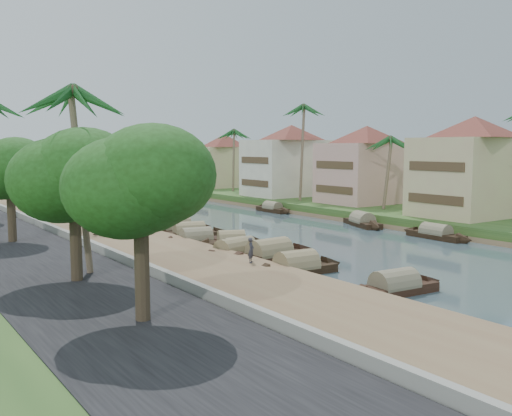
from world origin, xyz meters
TOP-DOWN VIEW (x-y plane):
  - ground at (0.00, 0.00)m, footprint 220.00×220.00m
  - left_bank at (-16.00, 20.00)m, footprint 10.00×180.00m
  - right_bank at (19.00, 20.00)m, footprint 16.00×180.00m
  - retaining_wall at (-20.20, 20.00)m, footprint 0.40×180.00m
  - far_right_fill at (56.00, 20.00)m, footprint 60.00×220.00m
  - treeline at (0.00, 100.00)m, footprint 120.00×14.00m
  - bridge at (0.00, 72.00)m, footprint 28.00×4.00m
  - building_near at (18.99, -2.00)m, footprint 14.85×14.85m
  - building_mid at (19.99, 14.00)m, footprint 14.11×14.11m
  - building_far at (18.99, 28.00)m, footprint 15.59×15.59m
  - building_distant at (19.99, 48.00)m, footprint 12.62×12.62m
  - sampan_0 at (-8.54, -15.90)m, footprint 7.68×2.14m
  - sampan_1 at (-9.80, -8.67)m, footprint 7.73×2.30m
  - sampan_2 at (-8.54, -3.98)m, footprint 9.17×2.49m
  - sampan_3 at (-9.26, -0.90)m, footprint 6.96×1.66m
  - sampan_4 at (-10.22, -1.54)m, footprint 7.47×3.36m
  - sampan_5 at (-8.10, 1.92)m, footprint 6.49×3.94m
  - sampan_6 at (-9.85, 4.68)m, footprint 7.50×3.02m
  - sampan_7 at (-8.51, 8.41)m, footprint 8.21×3.50m
  - sampan_8 at (-7.94, 12.19)m, footprint 7.86×2.96m
  - sampan_9 at (-9.14, 18.86)m, footprint 9.15×5.31m
  - sampan_10 at (-9.19, 21.19)m, footprint 8.25×5.50m
  - sampan_11 at (-8.54, 22.95)m, footprint 7.65×5.29m
  - sampan_12 at (-9.81, 24.84)m, footprint 8.53×1.85m
  - sampan_13 at (-8.87, 32.73)m, footprint 7.01×1.79m
  - sampan_14 at (9.64, -4.79)m, footprint 1.82×7.91m
  - sampan_15 at (10.14, 4.88)m, footprint 4.50×8.26m
  - sampan_16 at (10.09, 20.62)m, footprint 1.68×7.50m
  - canoe_1 at (-9.55, -1.75)m, footprint 5.48×1.86m
  - canoe_2 at (-6.83, 18.80)m, footprint 4.68×2.27m
  - palm_1 at (16.00, 7.13)m, footprint 3.20×3.20m
  - palm_2 at (15.00, 20.94)m, footprint 3.20×3.20m
  - palm_3 at (16.00, 38.99)m, footprint 3.20×3.20m
  - palm_4 at (-23.00, -6.67)m, footprint 3.20×3.20m
  - palm_7 at (14.00, 54.36)m, footprint 3.20×3.20m
  - tree_0 at (-24.00, -16.33)m, footprint 4.95×4.95m
  - tree_1 at (-24.00, -7.99)m, footprint 5.38×5.38m
  - tree_2 at (-24.00, 6.83)m, footprint 4.94×4.94m
  - tree_6 at (24.00, 31.78)m, footprint 4.26×4.26m
  - person_near at (-12.38, -7.16)m, footprint 0.71×0.69m
  - person_far at (-16.59, 10.38)m, footprint 1.07×1.00m

SIDE VIEW (x-z plane):
  - ground at x=0.00m, z-range 0.00..0.00m
  - canoe_2 at x=-6.83m, z-range -0.24..0.44m
  - canoe_1 at x=-9.55m, z-range -0.34..0.54m
  - left_bank at x=-16.00m, z-range 0.00..0.80m
  - sampan_16 at x=10.09m, z-range -0.53..1.34m
  - sampan_3 at x=-9.26m, z-range -0.55..1.37m
  - sampan_14 at x=9.64m, z-range -0.56..1.38m
  - sampan_13 at x=-8.87m, z-range -0.57..1.38m
  - sampan_0 at x=-8.54m, z-range -0.60..1.42m
  - sampan_12 at x=-9.81m, z-range -0.61..1.43m
  - sampan_5 at x=-8.10m, z-range -0.62..1.45m
  - sampan_4 at x=-10.22m, z-range -0.64..1.46m
  - sampan_7 at x=-8.51m, z-range -0.66..1.49m
  - sampan_15 at x=10.14m, z-range -0.68..1.52m
  - sampan_6 at x=-9.85m, z-range -0.68..1.51m
  - sampan_11 at x=-8.54m, z-range -0.70..1.54m
  - sampan_1 at x=-9.80m, z-range -0.72..1.55m
  - sampan_9 at x=-9.14m, z-range -0.74..1.57m
  - sampan_10 at x=-9.19m, z-range -0.73..1.57m
  - sampan_2 at x=-8.54m, z-range -0.76..1.60m
  - sampan_8 at x=-7.94m, z-range -0.76..1.60m
  - far_right_fill at x=56.00m, z-range 0.00..1.15m
  - right_bank at x=19.00m, z-range 0.00..1.20m
  - retaining_wall at x=-20.20m, z-range 0.80..1.90m
  - person_near at x=-12.38m, z-range 0.80..2.44m
  - person_far at x=-16.59m, z-range 0.80..2.56m
  - bridge at x=0.00m, z-range 0.52..2.92m
  - treeline at x=0.00m, z-range 0.00..8.00m
  - building_distant at x=19.99m, z-range 1.28..10.48m
  - tree_6 at x=24.00m, z-range 2.69..9.38m
  - building_mid at x=19.99m, z-range 1.28..10.98m
  - building_near at x=18.99m, z-range 1.28..11.48m
  - building_far at x=18.99m, z-range 1.28..11.48m
  - tree_2 at x=-24.00m, z-range 2.97..10.34m
  - tree_1 at x=-24.00m, z-range 2.95..10.63m
  - tree_0 at x=-24.00m, z-range 3.08..10.70m
  - palm_1 at x=16.00m, z-range 4.27..13.83m
  - palm_3 at x=16.00m, z-range 4.98..16.09m
  - palm_7 at x=14.00m, z-range 5.19..16.75m
  - palm_4 at x=-23.00m, z-range 5.35..16.82m
  - palm_2 at x=15.00m, z-range 6.27..20.19m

